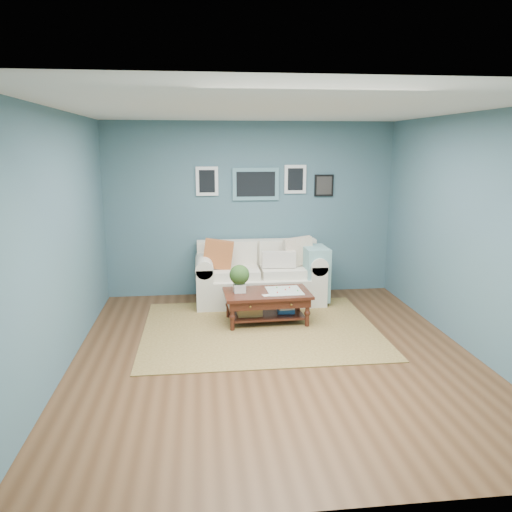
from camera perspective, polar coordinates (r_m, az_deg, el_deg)
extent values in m
plane|color=brown|center=(5.79, 2.09, -11.21)|extent=(5.00, 5.00, 0.00)
plane|color=white|center=(5.32, 2.33, 16.50)|extent=(5.00, 5.00, 0.00)
cube|color=#476778|center=(7.85, -0.58, 5.32)|extent=(4.50, 0.02, 2.70)
cube|color=#476778|center=(3.02, 9.45, -6.51)|extent=(4.50, 0.02, 2.70)
cube|color=#476778|center=(5.52, -21.55, 1.42)|extent=(0.02, 5.00, 2.70)
cube|color=#476778|center=(6.15, 23.42, 2.31)|extent=(0.02, 5.00, 2.70)
cube|color=#588994|center=(7.79, -0.03, 8.22)|extent=(0.72, 0.03, 0.50)
cube|color=black|center=(7.77, -0.02, 8.21)|extent=(0.60, 0.01, 0.38)
cube|color=white|center=(7.74, -5.62, 8.50)|extent=(0.34, 0.03, 0.44)
cube|color=white|center=(7.88, 4.51, 8.74)|extent=(0.34, 0.03, 0.44)
cube|color=black|center=(7.99, 7.77, 8.00)|extent=(0.30, 0.03, 0.34)
cube|color=brown|center=(6.53, 0.49, -8.35)|extent=(3.00, 2.40, 0.01)
cube|color=beige|center=(7.59, 0.39, -3.74)|extent=(1.42, 0.88, 0.42)
cube|color=beige|center=(7.80, 0.09, 0.12)|extent=(1.85, 0.22, 0.48)
cube|color=beige|center=(7.51, -5.90, -3.19)|extent=(0.24, 0.88, 0.62)
cube|color=beige|center=(7.70, 6.52, -2.80)|extent=(0.24, 0.88, 0.62)
cylinder|color=beige|center=(7.43, -5.96, -0.89)|extent=(0.26, 0.88, 0.26)
cylinder|color=beige|center=(7.63, 6.58, -0.56)|extent=(0.26, 0.88, 0.26)
cube|color=beige|center=(7.42, -2.46, -1.92)|extent=(0.72, 0.56, 0.13)
cube|color=beige|center=(7.51, 3.32, -1.75)|extent=(0.72, 0.56, 0.13)
cube|color=beige|center=(7.64, -2.63, 0.37)|extent=(0.72, 0.12, 0.36)
cube|color=beige|center=(7.72, 2.99, 0.51)|extent=(0.72, 0.12, 0.36)
cube|color=#BD391F|center=(7.35, -4.35, 0.20)|extent=(0.48, 0.17, 0.47)
cube|color=beige|center=(7.56, 4.88, 0.53)|extent=(0.47, 0.18, 0.46)
cube|color=beige|center=(7.41, 2.63, -0.40)|extent=(0.50, 0.12, 0.24)
cube|color=#80B7B1|center=(7.55, 6.75, -1.94)|extent=(0.34, 0.55, 0.80)
cube|color=black|center=(6.66, 1.25, -4.27)|extent=(1.16, 0.71, 0.04)
cube|color=black|center=(6.68, 1.25, -4.89)|extent=(1.08, 0.63, 0.11)
cube|color=black|center=(6.75, 1.24, -6.72)|extent=(0.99, 0.53, 0.02)
sphere|color=gold|center=(6.36, -0.65, -5.81)|extent=(0.03, 0.03, 0.03)
sphere|color=gold|center=(6.45, 4.06, -5.57)|extent=(0.03, 0.03, 0.03)
cylinder|color=black|center=(6.42, -2.73, -6.93)|extent=(0.06, 0.06, 0.39)
cylinder|color=black|center=(6.59, 5.89, -6.47)|extent=(0.06, 0.06, 0.39)
cylinder|color=black|center=(6.90, -3.18, -5.54)|extent=(0.06, 0.06, 0.39)
cylinder|color=black|center=(7.06, 4.85, -5.15)|extent=(0.06, 0.06, 0.39)
cube|color=silver|center=(6.63, -1.89, -3.66)|extent=(0.16, 0.16, 0.11)
sphere|color=#26471C|center=(6.59, -1.90, -2.15)|extent=(0.27, 0.27, 0.27)
cube|color=silver|center=(6.70, 3.26, -3.99)|extent=(0.47, 0.47, 0.01)
cube|color=#AC8647|center=(6.68, -0.77, -5.96)|extent=(0.33, 0.24, 0.19)
cube|color=#275B99|center=(6.80, 3.43, -6.03)|extent=(0.23, 0.18, 0.11)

